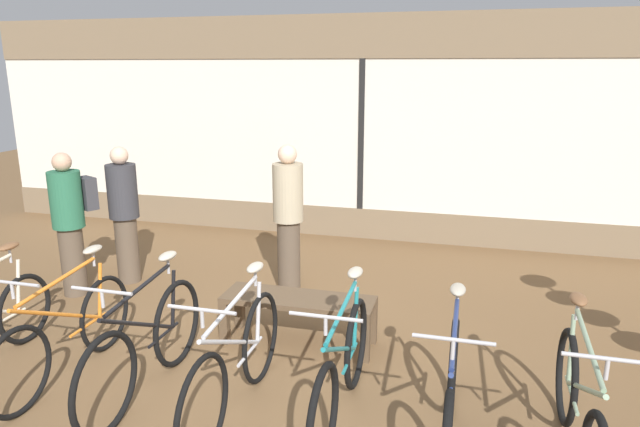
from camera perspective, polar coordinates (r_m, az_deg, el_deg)
name	(u,v)px	position (r m, az deg, el deg)	size (l,w,h in m)	color
ground_plane	(261,382)	(4.88, -5.95, -16.39)	(24.00, 24.00, 0.00)	brown
shop_back_wall	(362,128)	(8.28, 4.19, 8.54)	(12.00, 0.08, 3.20)	#7A664C
bicycle_left	(67,333)	(5.18, -23.99, -10.89)	(0.46, 1.73, 1.02)	black
bicycle_center_left	(146,345)	(4.72, -17.02, -12.50)	(0.46, 1.75, 1.05)	black
bicycle_center	(236,363)	(4.32, -8.40, -14.59)	(0.46, 1.78, 1.05)	black
bicycle_center_right	(342,371)	(4.21, 2.21, -15.48)	(0.46, 1.76, 1.04)	black
bicycle_right	(450,396)	(4.07, 12.92, -17.34)	(0.46, 1.69, 1.03)	black
bicycle_far_right	(579,412)	(4.14, 24.49, -17.64)	(0.46, 1.75, 1.03)	black
display_bench	(298,305)	(5.29, -2.18, -9.18)	(1.40, 0.44, 0.46)	brown
customer_near_rack	(124,213)	(7.01, -18.99, 0.08)	(0.47, 0.47, 1.62)	brown
customer_by_window	(288,215)	(6.39, -3.19, -0.18)	(0.40, 0.40, 1.67)	brown
customer_mid_floor	(70,220)	(6.83, -23.71, -0.57)	(0.47, 0.56, 1.61)	brown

